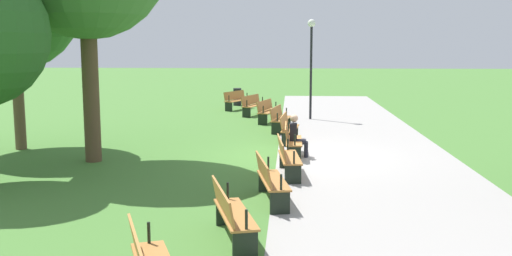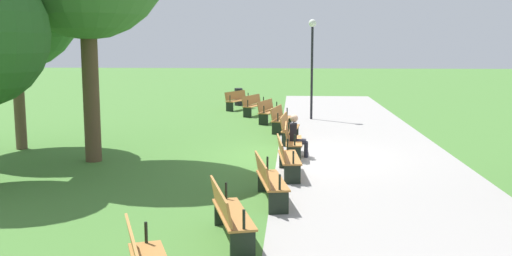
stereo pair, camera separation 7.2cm
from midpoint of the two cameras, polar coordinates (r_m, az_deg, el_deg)
name	(u,v)px [view 2 (the right image)]	position (r m, az deg, el deg)	size (l,w,h in m)	color
ground_plane	(294,156)	(16.10, 3.93, -2.85)	(120.00, 120.00, 0.00)	#477A33
path_paving	(366,157)	(16.23, 11.06, -2.89)	(38.16, 4.96, 0.01)	#A39E99
bench_0	(238,100)	(27.57, -1.76, 2.84)	(1.82, 1.21, 0.89)	#B27538
bench_1	(254,105)	(25.32, -0.11, 2.35)	(1.85, 1.08, 0.89)	#B27538
bench_2	(268,111)	(23.03, 1.34, 1.75)	(1.86, 0.94, 0.89)	#B27538
bench_3	(280,118)	(20.71, 2.54, 1.00)	(1.85, 0.79, 0.89)	#B27538
bench_4	(288,128)	(18.37, 3.38, 0.04)	(1.83, 0.63, 0.89)	#B27538
bench_5	(291,140)	(16.02, 3.70, -1.19)	(1.80, 0.47, 0.89)	#B27538
bench_6	(286,156)	(13.67, 3.22, -2.84)	(1.83, 0.63, 0.89)	#B27538
bench_7	(269,179)	(11.38, 1.46, -5.12)	(1.85, 0.79, 0.89)	#B27538
bench_8	(229,212)	(9.18, -2.51, -8.44)	(1.86, 0.94, 0.89)	#B27538
person_seated	(297,134)	(15.94, 4.22, -0.65)	(0.32, 0.52, 1.20)	black
tree_1	(13,4)	(18.38, -23.00, 11.32)	(3.85, 3.85, 6.23)	brown
lamp_post	(312,50)	(23.98, 5.73, 7.73)	(0.32, 0.32, 4.16)	black
trash_bin	(239,97)	(29.45, -1.69, 3.13)	(0.42, 0.42, 0.89)	black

